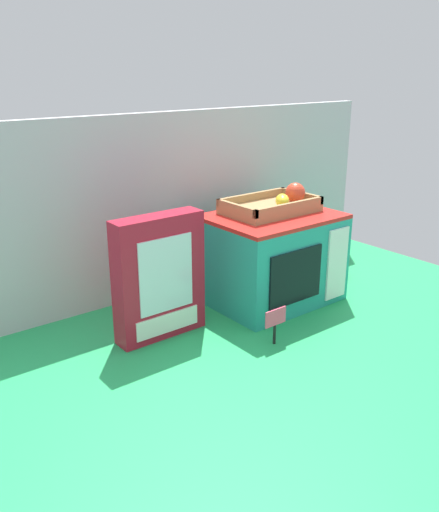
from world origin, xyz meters
The scene contains 7 objects.
ground_plane centered at (0.00, 0.00, 0.00)m, with size 1.70×1.70×0.00m, color #219E54.
display_back_panel centered at (0.00, 0.26, 0.28)m, with size 1.61×0.03×0.57m, color #B7BABF.
toy_microwave centered at (0.15, -0.02, 0.14)m, with size 0.38×0.30×0.27m.
food_groups_crate centered at (0.18, 0.00, 0.30)m, with size 0.28×0.18×0.08m.
cookie_set_box centered at (-0.25, -0.01, 0.17)m, with size 0.25×0.07×0.34m.
price_sign centered at (-0.04, -0.25, 0.07)m, with size 0.07×0.01×0.10m.
loose_toy_apple centered at (0.47, -0.03, 0.03)m, with size 0.06×0.06×0.06m, color red.
Camera 1 is at (-0.96, -1.18, 0.70)m, focal length 38.68 mm.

